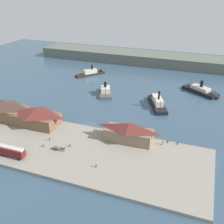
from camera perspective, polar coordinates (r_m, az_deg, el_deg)
ground_plane at (r=123.61m, az=-4.70°, el=-2.64°), size 320.00×320.00×0.00m
quay_promenade at (r=106.76m, az=-9.68°, el=-7.68°), size 110.00×36.00×1.20m
seawall_edge at (r=120.54m, az=-5.42°, el=-3.21°), size 110.00×0.80×1.00m
ferry_shed_central_terminal at (r=134.74m, az=-22.25°, el=0.64°), size 22.29×11.07×8.96m
ferry_shed_east_terminal at (r=123.71m, az=-16.13°, el=-0.98°), size 21.21×11.15×7.65m
ferry_shed_west_terminal at (r=106.97m, az=3.64°, el=-4.36°), size 19.54×8.02×7.79m
street_tram at (r=105.08m, az=-20.86°, el=-7.86°), size 10.99×2.83×4.09m
horse_cart at (r=104.47m, az=-11.39°, el=-7.66°), size 5.46×1.41×1.87m
pedestrian_walking_east at (r=94.36m, az=-3.43°, el=-11.41°), size 0.40×0.40×1.60m
pedestrian_by_tram at (r=105.87m, az=-9.03°, el=-7.08°), size 0.39×0.39×1.59m
pedestrian_near_east_shed at (r=107.99m, az=-14.58°, el=-6.96°), size 0.38×0.38×1.54m
pedestrian_near_cart at (r=111.63m, az=-13.29°, el=-5.62°), size 0.39×0.39×1.56m
pedestrian_at_waters_edge at (r=107.73m, az=10.79°, el=-6.57°), size 0.42×0.42×1.70m
mooring_post_center_west at (r=109.65m, az=11.93°, el=-6.25°), size 0.44×0.44×0.90m
mooring_post_west at (r=109.35m, az=13.92°, el=-6.58°), size 0.44×0.44×0.90m
ferry_moored_east at (r=157.75m, az=-1.45°, el=4.64°), size 12.92×19.18×9.84m
ferry_outer_harbor at (r=164.77m, az=19.27°, el=4.08°), size 23.66×19.14×9.90m
ferry_approaching_west at (r=144.59m, az=9.54°, el=2.27°), size 15.14×24.44×11.19m
ferry_moored_west at (r=191.27m, az=-4.05°, el=8.46°), size 17.93×20.93×8.65m
far_headland at (r=219.98m, az=7.53°, el=11.38°), size 180.00×24.00×8.00m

